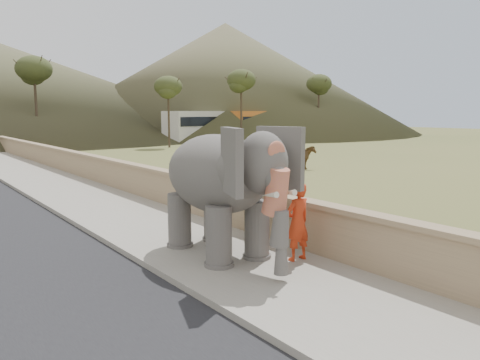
{
  "coord_description": "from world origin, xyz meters",
  "views": [
    {
      "loc": [
        -5.27,
        -6.36,
        3.03
      ],
      "look_at": [
        0.2,
        0.9,
        1.7
      ],
      "focal_mm": 35.0,
      "sensor_mm": 36.0,
      "label": 1
    }
  ],
  "objects": [
    {
      "name": "ground",
      "position": [
        0.0,
        0.0,
        0.0
      ],
      "size": [
        160.0,
        160.0,
        0.0
      ],
      "primitive_type": "plane",
      "color": "olive",
      "rests_on": "ground"
    },
    {
      "name": "walkway",
      "position": [
        0.0,
        10.0,
        0.07
      ],
      "size": [
        3.0,
        120.0,
        0.15
      ],
      "primitive_type": "cube",
      "color": "#9E9687",
      "rests_on": "ground"
    },
    {
      "name": "distant_car",
      "position": [
        19.25,
        34.9,
        0.72
      ],
      "size": [
        4.31,
        1.91,
        1.44
      ],
      "primitive_type": "imported",
      "rotation": [
        0.0,
        0.0,
        1.62
      ],
      "color": "#ABACB2",
      "rests_on": "ground"
    },
    {
      "name": "hill_right",
      "position": [
        36.0,
        52.0,
        8.0
      ],
      "size": [
        56.0,
        56.0,
        16.0
      ],
      "primitive_type": "cone",
      "color": "brown",
      "rests_on": "ground"
    },
    {
      "name": "trees",
      "position": [
        2.28,
        28.39,
        3.88
      ],
      "size": [
        47.31,
        42.57,
        9.11
      ],
      "color": "#473828",
      "rests_on": "ground"
    },
    {
      "name": "cow",
      "position": [
        12.06,
        11.24,
        0.63
      ],
      "size": [
        1.57,
        0.88,
        1.25
      ],
      "primitive_type": "imported",
      "rotation": [
        0.0,
        0.0,
        1.43
      ],
      "color": "brown",
      "rests_on": "ground"
    },
    {
      "name": "parapet",
      "position": [
        1.65,
        10.0,
        0.55
      ],
      "size": [
        0.3,
        120.0,
        1.1
      ],
      "primitive_type": "cube",
      "color": "tan",
      "rests_on": "ground"
    },
    {
      "name": "bus_orange",
      "position": [
        28.87,
        32.68,
        1.55
      ],
      "size": [
        11.01,
        2.52,
        3.1
      ],
      "primitive_type": "cube",
      "rotation": [
        0.0,
        0.0,
        1.57
      ],
      "color": "orange",
      "rests_on": "ground"
    },
    {
      "name": "bus_white",
      "position": [
        21.73,
        34.65,
        1.55
      ],
      "size": [
        11.28,
        4.82,
        3.1
      ],
      "primitive_type": "cube",
      "rotation": [
        0.0,
        0.0,
        1.79
      ],
      "color": "silver",
      "rests_on": "ground"
    },
    {
      "name": "elephant_and_man",
      "position": [
        0.02,
        1.41,
        1.42
      ],
      "size": [
        2.19,
        3.62,
        2.57
      ],
      "color": "#65615C",
      "rests_on": "ground"
    }
  ]
}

